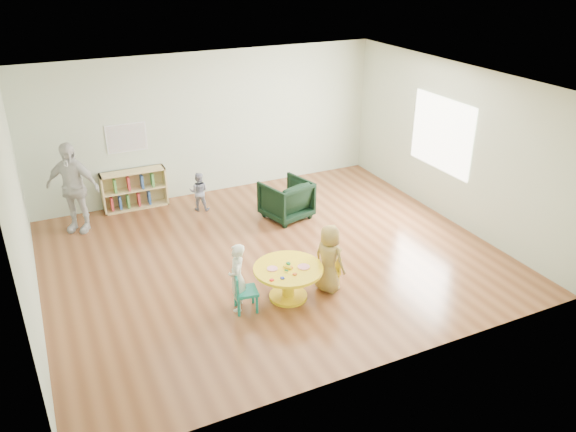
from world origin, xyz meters
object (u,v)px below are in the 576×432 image
Objects in this scene: activity_table at (288,277)px; child_left at (237,277)px; kid_chair_right at (332,270)px; toddler at (199,192)px; bookshelf at (134,189)px; armchair at (286,199)px; child_right at (329,259)px; adult_caretaker at (73,187)px; kid_chair_left at (242,291)px.

child_left is (-0.74, 0.06, 0.15)m from activity_table.
kid_chair_right is 3.53m from toddler.
toddler is at bearing -30.91° from bookshelf.
activity_table is 2.64m from armchair.
bookshelf is at bearing 2.68° from child_right.
activity_table is 1.24× the size of armchair.
child_right is (-0.48, -2.47, 0.16)m from armchair.
adult_caretaker is (-3.14, 3.51, 0.53)m from kid_chair_right.
bookshelf is at bearing -161.69° from kid_chair_left.
activity_table is 0.70m from kid_chair_left.
child_right is at bearing 106.75° from child_left.
armchair is (1.10, 2.40, 0.02)m from activity_table.
toddler is at bearing -8.72° from child_right.
activity_table is 1.68× the size of kid_chair_left.
kid_chair_left is 3.01m from armchair.
bookshelf is at bearing -3.93° from toddler.
activity_table is at bearing -71.75° from bookshelf.
toddler is 2.23m from adult_caretaker.
bookshelf is at bearing -149.32° from child_left.
armchair is (1.79, 2.42, 0.05)m from kid_chair_left.
kid_chair_left is 0.78× the size of toddler.
kid_chair_right is (0.71, 0.01, -0.07)m from activity_table.
bookshelf is 2.95m from armchair.
toddler is (-0.25, 3.41, 0.03)m from activity_table.
bookshelf is 1.22× the size of child_left.
toddler is (-0.95, 3.40, 0.10)m from kid_chair_right.
bookshelf reaches higher than armchair.
armchair reaches higher than activity_table.
adult_caretaker is at bearing 124.64° from activity_table.
kid_chair_left is at bearing 50.32° from child_left.
armchair is 3.73m from adult_caretaker.
child_right is at bearing 97.08° from kid_chair_left.
adult_caretaker is at bearing 50.09° from kid_chair_right.
child_right reaches higher than child_left.
armchair is at bearing -0.95° from kid_chair_right.
child_right reaches higher than activity_table.
armchair is 1.68m from toddler.
adult_caretaker is (-1.70, 3.46, 0.31)m from child_left.
activity_table is 4.31m from adult_caretaker.
child_right is (1.35, -0.13, 0.02)m from child_left.
kid_chair_right is 0.27m from child_right.
child_left is at bearing -31.31° from adult_caretaker.
child_left is at bearing 108.68° from toddler.
kid_chair_right is (1.40, 0.02, -0.04)m from kid_chair_left.
kid_chair_left is 0.59× the size of child_left.
child_left reaches higher than bookshelf.
bookshelf reaches higher than kid_chair_left.
kid_chair_right is at bearing 65.87° from armchair.
child_left is 0.95× the size of child_right.
kid_chair_right is at bearing -15.64° from adult_caretaker.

